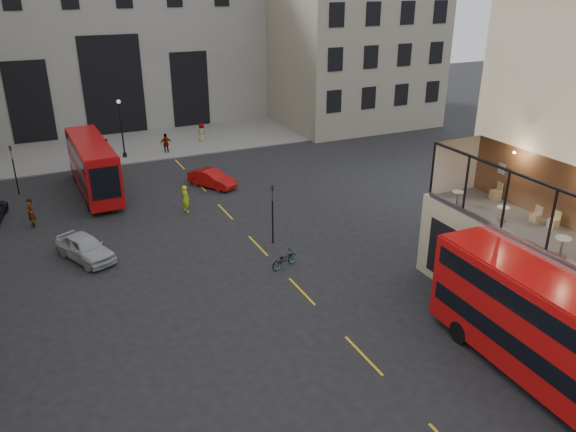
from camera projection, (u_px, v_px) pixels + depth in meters
name	position (u px, v px, depth m)	size (l,w,h in m)	color
ground	(401.00, 344.00, 25.19)	(140.00, 140.00, 0.00)	black
host_frontage	(517.00, 270.00, 26.87)	(3.00, 11.00, 4.50)	#B9AA8B
cafe_floor	(525.00, 226.00, 25.97)	(3.00, 10.00, 0.10)	slate
gateway	(100.00, 37.00, 59.48)	(35.00, 10.60, 18.00)	gray
building_right	(343.00, 24.00, 62.25)	(16.60, 18.60, 20.00)	gray
pavement_far	(117.00, 147.00, 54.42)	(40.00, 12.00, 0.12)	slate
traffic_light_near	(272.00, 207.00, 33.83)	(0.16, 0.20, 3.80)	black
traffic_light_far	(13.00, 164.00, 41.64)	(0.16, 0.20, 3.80)	black
street_lamp_b	(122.00, 133.00, 50.18)	(0.36, 0.36, 5.33)	black
bus_near	(553.00, 331.00, 21.70)	(2.89, 11.46, 4.55)	#BB0D0D
bus_far	(93.00, 164.00, 41.98)	(2.65, 10.33, 4.10)	#A30B0C
car_a	(85.00, 247.00, 32.51)	(1.76, 4.38, 1.49)	#AAAEB3
car_b	(212.00, 179.00, 43.88)	(1.42, 4.08, 1.34)	#AB0C0A
bicycle	(284.00, 259.00, 31.70)	(0.64, 1.84, 0.97)	gray
cyclist	(186.00, 199.00, 39.09)	(0.70, 0.46, 1.93)	#C7F319
pedestrian_b	(106.00, 147.00, 51.77)	(0.99, 0.57, 1.54)	gray
pedestrian_c	(166.00, 144.00, 52.05)	(1.12, 0.47, 1.92)	gray
pedestrian_d	(202.00, 133.00, 55.88)	(0.92, 0.60, 1.89)	gray
pedestrian_e	(31.00, 213.00, 36.63)	(0.72, 0.47, 1.97)	gray
cafe_table_near	(562.00, 244.00, 22.92)	(0.65, 0.65, 0.81)	beige
cafe_table_mid	(503.00, 212.00, 26.23)	(0.57, 0.57, 0.71)	white
cafe_table_far	(458.00, 196.00, 28.11)	(0.57, 0.57, 0.71)	beige
cafe_chair_b	(554.00, 222.00, 25.65)	(0.40, 0.40, 0.78)	tan
cafe_chair_c	(535.00, 218.00, 26.14)	(0.43, 0.43, 0.81)	tan
cafe_chair_d	(496.00, 194.00, 28.85)	(0.54, 0.54, 0.93)	tan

